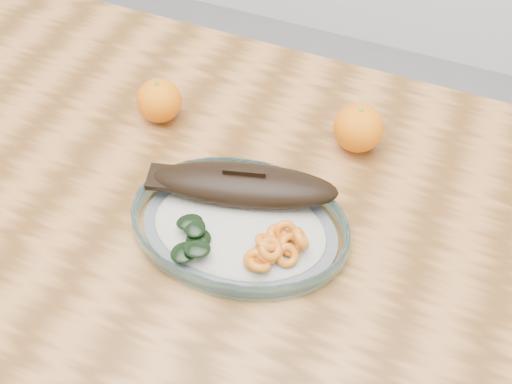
{
  "coord_description": "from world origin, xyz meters",
  "views": [
    {
      "loc": [
        0.3,
        -0.5,
        1.47
      ],
      "look_at": [
        0.07,
        0.04,
        0.77
      ],
      "focal_mm": 45.0,
      "sensor_mm": 36.0,
      "label": 1
    }
  ],
  "objects_px": {
    "orange_left": "(159,101)",
    "orange_right": "(358,128)",
    "plated_meal": "(240,221)",
    "dining_table": "(202,248)"
  },
  "relations": [
    {
      "from": "orange_left",
      "to": "orange_right",
      "type": "bearing_deg",
      "value": 10.48
    },
    {
      "from": "plated_meal",
      "to": "orange_left",
      "type": "bearing_deg",
      "value": 136.9
    },
    {
      "from": "plated_meal",
      "to": "orange_right",
      "type": "xyz_separation_m",
      "value": [
        0.1,
        0.22,
        0.02
      ]
    },
    {
      "from": "dining_table",
      "to": "plated_meal",
      "type": "distance_m",
      "value": 0.14
    },
    {
      "from": "dining_table",
      "to": "orange_right",
      "type": "bearing_deg",
      "value": 50.05
    },
    {
      "from": "orange_right",
      "to": "orange_left",
      "type": "bearing_deg",
      "value": -169.52
    },
    {
      "from": "dining_table",
      "to": "orange_left",
      "type": "bearing_deg",
      "value": 132.6
    },
    {
      "from": "plated_meal",
      "to": "orange_right",
      "type": "distance_m",
      "value": 0.24
    },
    {
      "from": "dining_table",
      "to": "orange_right",
      "type": "relative_size",
      "value": 15.7
    },
    {
      "from": "dining_table",
      "to": "orange_right",
      "type": "height_order",
      "value": "orange_right"
    }
  ]
}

